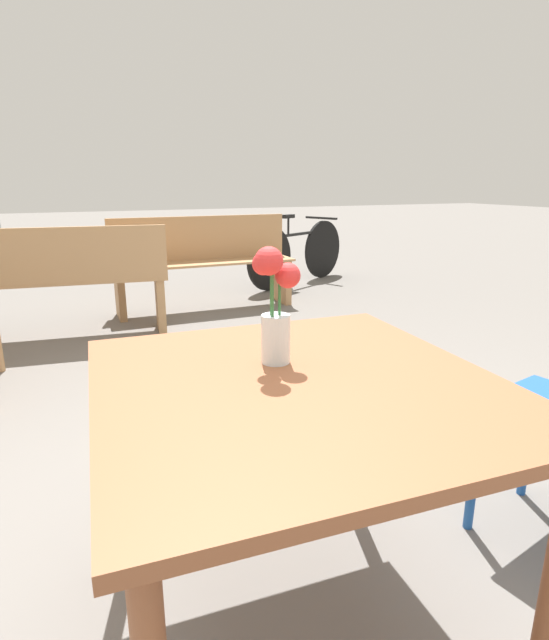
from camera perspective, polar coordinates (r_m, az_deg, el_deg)
ground_plane at (r=1.59m, az=2.26°, el=-31.48°), size 40.00×40.00×0.00m
table_front at (r=1.21m, az=2.58°, el=-10.76°), size 0.97×1.00×0.72m
flower_vase at (r=1.23m, az=-0.02°, el=1.23°), size 0.13×0.11×0.30m
bench_near at (r=4.04m, az=-25.32°, el=4.25°), size 1.87×0.59×0.85m
bench_middle at (r=4.70m, az=-8.17°, el=6.91°), size 1.66×0.38×0.85m
bicycle at (r=5.83m, az=2.71°, el=7.73°), size 1.54×0.80×0.80m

